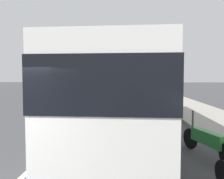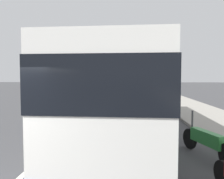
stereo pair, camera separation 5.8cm
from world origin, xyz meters
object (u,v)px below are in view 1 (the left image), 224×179
Objects in this scene: car_oncoming at (123,86)px; car_far_distant at (107,84)px; motorcycle_mid_row at (207,141)px; car_behind_bus at (128,89)px; car_side_street at (100,86)px; coach_bus at (120,90)px.

car_far_distant is at bearing 20.57° from car_oncoming.
car_oncoming is (37.50, 3.13, 0.18)m from motorcycle_mid_row.
car_behind_bus reaches higher than car_far_distant.
motorcycle_mid_row is 36.61m from car_side_street.
coach_bus is at bearing 178.95° from car_behind_bus.
car_behind_bus reaches higher than motorcycle_mid_row.
car_side_street is 11.20m from car_far_distant.
car_far_distant is at bearing 176.68° from car_side_street.
car_behind_bus is 0.94× the size of car_oncoming.
coach_bus reaches higher than motorcycle_mid_row.
car_behind_bus is at bearing -0.22° from coach_bus.
car_side_street reaches higher than motorcycle_mid_row.
car_oncoming is at bearing 109.73° from car_side_street.
car_behind_bus is at bearing 23.30° from car_side_street.
car_side_street is at bearing 24.45° from car_behind_bus.
car_oncoming is at bearing 1.89° from coach_bus.
coach_bus is 5.39× the size of motorcycle_mid_row.
car_side_street reaches higher than car_oncoming.
car_oncoming reaches higher than motorcycle_mid_row.
car_behind_bus is 13.45m from car_side_street.
motorcycle_mid_row is at bearing -135.63° from coach_bus.
car_side_street is 4.86m from car_oncoming.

